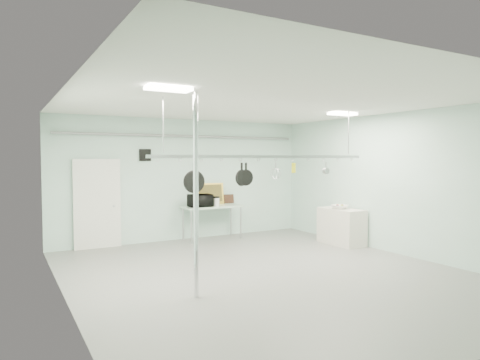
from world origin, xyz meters
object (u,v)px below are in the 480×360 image
prep_table (212,208)px  coffee_canister (216,202)px  skillet_mid (246,174)px  skillet_right (242,174)px  pot_rack (267,155)px  fruit_bowl (340,207)px  microwave (200,201)px  side_cabinet (341,226)px  chrome_pole (196,195)px  skillet_left (194,178)px

prep_table → coffee_canister: coffee_canister is taller
skillet_mid → skillet_right: bearing=-179.3°
prep_table → pot_rack: (-0.40, -3.30, 1.40)m
fruit_bowl → skillet_right: skillet_right is taller
microwave → skillet_mid: (-0.49, -3.19, 0.80)m
pot_rack → skillet_mid: 0.60m
pot_rack → microwave: bearing=89.9°
skillet_right → side_cabinet: bearing=3.1°
side_cabinet → coffee_canister: coffee_canister is taller
chrome_pole → skillet_right: chrome_pole is taller
pot_rack → coffee_canister: size_ratio=21.77×
skillet_mid → pot_rack: bearing=0.7°
side_cabinet → coffee_canister: 3.27m
chrome_pole → side_cabinet: size_ratio=2.67×
chrome_pole → fruit_bowl: (4.77, 1.99, -0.65)m
prep_table → fruit_bowl: fruit_bowl is taller
skillet_left → skillet_mid: (1.06, 0.00, 0.05)m
chrome_pole → prep_table: size_ratio=2.00×
coffee_canister → skillet_mid: (-0.91, -3.10, 0.85)m
chrome_pole → microwave: size_ratio=5.46×
prep_table → coffee_canister: 0.27m
prep_table → chrome_pole: bearing=-118.7°
prep_table → skillet_right: size_ratio=3.82×
side_cabinet → skillet_left: skillet_left is taller
side_cabinet → skillet_mid: 3.87m
prep_table → microwave: 0.47m
coffee_canister → fruit_bowl: bearing=-39.5°
microwave → coffee_canister: bearing=167.2°
skillet_mid → skillet_right: same height
side_cabinet → skillet_right: (-3.52, -1.10, 1.43)m
skillet_left → skillet_mid: size_ratio=1.25×
prep_table → skillet_right: bearing=-106.4°
coffee_canister → skillet_right: 3.37m
pot_rack → microwave: pot_rack is taller
fruit_bowl → skillet_left: size_ratio=0.76×
microwave → pot_rack: bearing=89.2°
pot_rack → fruit_bowl: 3.33m
prep_table → microwave: bearing=-164.8°
chrome_pole → fruit_bowl: chrome_pole is taller
chrome_pole → microwave: chrome_pole is taller
skillet_mid → side_cabinet: bearing=18.5°
coffee_canister → fruit_bowl: (2.44, -2.01, -0.06)m
pot_rack → skillet_left: 1.60m
microwave → skillet_left: (-1.55, -3.19, 0.75)m
skillet_left → skillet_right: bearing=1.1°
chrome_pole → coffee_canister: (2.33, 4.00, -0.58)m
side_cabinet → fruit_bowl: fruit_bowl is taller
prep_table → side_cabinet: 3.39m
chrome_pole → prep_table: (2.30, 4.20, -0.77)m
side_cabinet → skillet_right: skillet_right is taller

